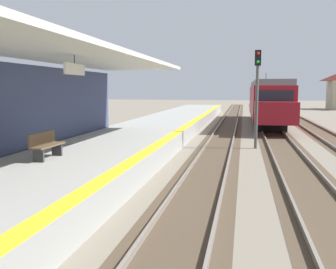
# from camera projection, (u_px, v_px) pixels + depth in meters

# --- Properties ---
(station_platform) EXTENTS (5.00, 80.00, 0.91)m
(station_platform) POSITION_uv_depth(u_px,v_px,m) (99.00, 157.00, 15.20)
(station_platform) COLOR #999993
(station_platform) RESTS_ON ground
(track_pair_nearest_platform) EXTENTS (2.34, 120.00, 0.16)m
(track_pair_nearest_platform) POSITION_uv_depth(u_px,v_px,m) (215.00, 154.00, 18.27)
(track_pair_nearest_platform) COLOR #4C3D2D
(track_pair_nearest_platform) RESTS_ON ground
(track_pair_middle) EXTENTS (2.34, 120.00, 0.16)m
(track_pair_middle) POSITION_uv_depth(u_px,v_px,m) (288.00, 156.00, 17.61)
(track_pair_middle) COLOR #4C3D2D
(track_pair_middle) RESTS_ON ground
(approaching_train) EXTENTS (2.93, 19.60, 4.76)m
(approaching_train) POSITION_uv_depth(u_px,v_px,m) (268.00, 100.00, 33.89)
(approaching_train) COLOR maroon
(approaching_train) RESTS_ON ground
(rail_signal_post) EXTENTS (0.32, 0.34, 5.20)m
(rail_signal_post) POSITION_uv_depth(u_px,v_px,m) (257.00, 89.00, 19.86)
(rail_signal_post) COLOR #4C4C4C
(rail_signal_post) RESTS_ON ground
(platform_bench) EXTENTS (0.45, 1.60, 0.88)m
(platform_bench) POSITION_uv_depth(u_px,v_px,m) (46.00, 144.00, 12.34)
(platform_bench) COLOR brown
(platform_bench) RESTS_ON station_platform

